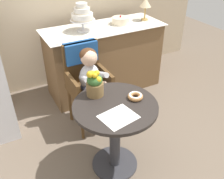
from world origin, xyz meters
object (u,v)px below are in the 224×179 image
at_px(wicker_chair, 85,73).
at_px(round_layer_cake, 120,20).
at_px(cafe_table, 115,124).
at_px(table_lamp, 146,4).
at_px(seated_child, 91,76).
at_px(flower_vase, 95,84).
at_px(tiered_cake_stand, 82,15).
at_px(donut_front, 136,96).

distance_m(wicker_chair, round_layer_cake, 0.98).
distance_m(cafe_table, table_lamp, 1.85).
xyz_separation_m(seated_child, round_layer_cake, (0.75, 0.71, 0.26)).
distance_m(flower_vase, tiered_cake_stand, 1.17).
bearing_deg(round_layer_cake, donut_front, -114.53).
xyz_separation_m(donut_front, tiered_cake_stand, (0.07, 1.30, 0.35)).
relative_size(seated_child, round_layer_cake, 3.35).
xyz_separation_m(seated_child, flower_vase, (-0.13, -0.39, 0.15)).
xyz_separation_m(cafe_table, round_layer_cake, (0.80, 1.32, 0.43)).
height_order(seated_child, round_layer_cake, round_layer_cake).
xyz_separation_m(donut_front, table_lamp, (0.97, 1.30, 0.37)).
relative_size(flower_vase, tiered_cake_stand, 0.74).
height_order(cafe_table, wicker_chair, wicker_chair).
relative_size(cafe_table, flower_vase, 2.92).
bearing_deg(donut_front, seated_child, 103.54).
xyz_separation_m(flower_vase, table_lamp, (1.25, 1.09, 0.28)).
distance_m(flower_vase, table_lamp, 1.68).
xyz_separation_m(donut_front, flower_vase, (-0.28, 0.22, 0.09)).
height_order(seated_child, table_lamp, table_lamp).
relative_size(cafe_table, wicker_chair, 0.75).
height_order(round_layer_cake, table_lamp, table_lamp).
distance_m(cafe_table, donut_front, 0.31).
distance_m(cafe_table, flower_vase, 0.40).
relative_size(wicker_chair, donut_front, 7.17).
height_order(flower_vase, tiered_cake_stand, tiered_cake_stand).
distance_m(donut_front, tiered_cake_stand, 1.35).
bearing_deg(table_lamp, seated_child, -148.12).
bearing_deg(tiered_cake_stand, flower_vase, -108.00).
bearing_deg(table_lamp, tiered_cake_stand, -179.91).
bearing_deg(cafe_table, table_lamp, 48.10).
xyz_separation_m(seated_child, donut_front, (0.15, -0.61, 0.06)).
relative_size(seated_child, flower_vase, 2.94).
distance_m(wicker_chair, table_lamp, 1.33).
xyz_separation_m(flower_vase, tiered_cake_stand, (0.35, 1.09, 0.26)).
xyz_separation_m(seated_child, tiered_cake_stand, (0.22, 0.69, 0.42)).
relative_size(flower_vase, round_layer_cake, 1.14).
height_order(seated_child, donut_front, seated_child).
relative_size(donut_front, flower_vase, 0.54).
bearing_deg(tiered_cake_stand, cafe_table, -101.72).
distance_m(seated_child, tiered_cake_stand, 0.84).
height_order(wicker_chair, donut_front, wicker_chair).
relative_size(seated_child, tiered_cake_stand, 2.19).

